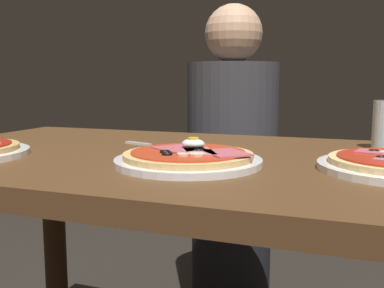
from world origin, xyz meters
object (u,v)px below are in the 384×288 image
Objects in this scene: dining_table at (193,214)px; diner_person at (232,180)px; pizza_foreground at (189,158)px; fork at (147,144)px.

dining_table is 1.09× the size of diner_person.
diner_person is (-0.10, 0.68, -0.08)m from dining_table.
dining_table is 4.84× the size of pizza_foreground.
fork is at bearing 132.56° from pizza_foreground.
dining_table is 8.31× the size of fork.
diner_person is at bearing 98.26° from dining_table.
dining_table is 0.18m from pizza_foreground.
diner_person is (-0.13, 0.79, -0.22)m from pizza_foreground.
pizza_foreground is 1.72× the size of fork.
diner_person reaches higher than fork.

